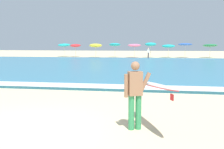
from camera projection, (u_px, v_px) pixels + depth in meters
ground_plane at (28, 129)px, 6.68m from camera, size 160.00×160.00×0.00m
sea at (123, 65)px, 25.93m from camera, size 120.00×28.00×0.14m
surf_foam at (89, 86)px, 12.79m from camera, size 120.00×1.32×0.01m
surfer_with_board at (144, 89)px, 6.62m from camera, size 1.36×2.63×1.73m
beach_umbrella_0 at (64, 45)px, 45.70m from camera, size 2.13×2.16×2.35m
beach_umbrella_1 at (75, 46)px, 44.63m from camera, size 1.77×1.80×2.23m
beach_umbrella_2 at (96, 45)px, 42.73m from camera, size 2.08×2.09×2.25m
beach_umbrella_3 at (115, 45)px, 43.50m from camera, size 1.89×1.92×2.39m
beach_umbrella_4 at (134, 45)px, 42.58m from camera, size 2.14×2.15×2.22m
beach_umbrella_5 at (151, 44)px, 42.78m from camera, size 1.85×1.88×2.47m
beach_umbrella_6 at (168, 46)px, 42.40m from camera, size 2.07×2.10×2.15m
beach_umbrella_7 at (185, 44)px, 42.11m from camera, size 2.27×2.28×2.33m
beach_umbrella_8 at (210, 45)px, 41.77m from camera, size 2.22×2.24×2.26m
beachgoer_near_row_left at (148, 53)px, 40.66m from camera, size 0.32×0.20×1.58m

